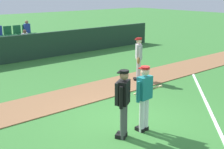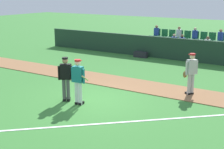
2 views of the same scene
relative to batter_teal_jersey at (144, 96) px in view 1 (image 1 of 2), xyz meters
name	(u,v)px [view 1 (image 1 of 2)]	position (x,y,z in m)	size (l,w,h in m)	color
ground_plane	(130,122)	(0.08, 0.61, -0.97)	(80.00, 80.00, 0.00)	#387A33
infield_dirt_path	(74,96)	(0.08, 3.46, -0.95)	(28.00, 1.87, 0.03)	#936642
foul_line_chalk	(206,103)	(3.08, 0.11, -0.96)	(12.00, 0.10, 0.01)	white
dugout_fence	(3,51)	(0.08, 9.79, -0.28)	(20.00, 0.16, 1.38)	#1E3828
batter_teal_jersey	(144,96)	(0.00, 0.00, 0.00)	(0.71, 0.76, 1.76)	white
umpire_home_plate	(123,100)	(-0.67, 0.07, 0.03)	(0.53, 0.46, 1.76)	#4C4C4C
runner_grey_jersey	(139,58)	(3.19, 3.42, -0.01)	(0.51, 0.56, 1.76)	#B2B2B2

